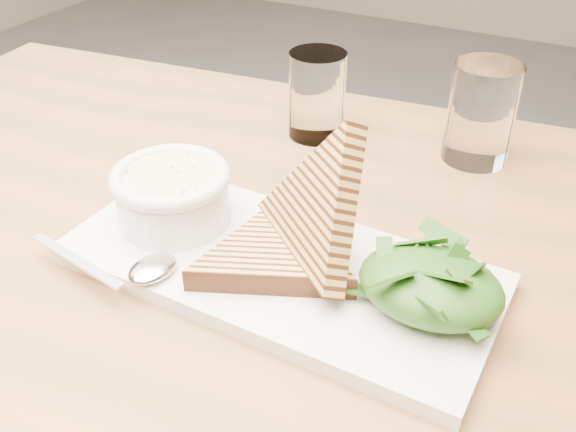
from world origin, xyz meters
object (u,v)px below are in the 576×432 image
at_px(platter, 278,267).
at_px(soup_bowl, 173,202).
at_px(glass_far, 481,113).
at_px(glass_near, 317,95).
at_px(table_top, 228,251).

bearing_deg(platter, soup_bowl, 175.19).
xyz_separation_m(soup_bowl, glass_far, (0.22, 0.28, 0.02)).
relative_size(glass_near, glass_far, 0.92).
relative_size(platter, glass_far, 3.37).
height_order(table_top, glass_far, glass_far).
distance_m(table_top, soup_bowl, 0.07).
height_order(table_top, platter, platter).
distance_m(soup_bowl, glass_far, 0.36).
bearing_deg(table_top, platter, -22.35).
distance_m(glass_near, glass_far, 0.19).
bearing_deg(glass_near, platter, -71.63).
relative_size(platter, glass_near, 3.67).
bearing_deg(table_top, glass_far, 56.57).
bearing_deg(table_top, soup_bowl, -156.61).
xyz_separation_m(table_top, glass_near, (-0.02, 0.23, 0.07)).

